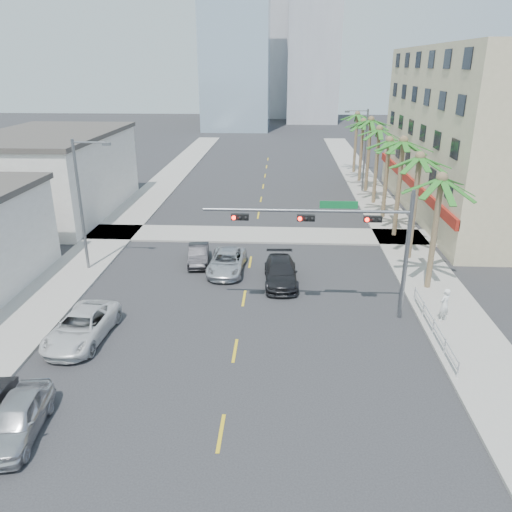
# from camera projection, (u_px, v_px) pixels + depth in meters

# --- Properties ---
(ground) EXTENTS (260.00, 260.00, 0.00)m
(ground) POSITION_uv_depth(u_px,v_px,m) (226.00, 401.00, 21.31)
(ground) COLOR #262628
(ground) RESTS_ON ground
(sidewalk_right) EXTENTS (4.00, 120.00, 0.15)m
(sidewalk_right) POSITION_uv_depth(u_px,v_px,m) (405.00, 245.00, 39.32)
(sidewalk_right) COLOR gray
(sidewalk_right) RESTS_ON ground
(sidewalk_left) EXTENTS (4.00, 120.00, 0.15)m
(sidewalk_left) POSITION_uv_depth(u_px,v_px,m) (106.00, 240.00, 40.51)
(sidewalk_left) COLOR gray
(sidewalk_left) RESTS_ON ground
(sidewalk_cross) EXTENTS (80.00, 4.00, 0.15)m
(sidewalk_cross) POSITION_uv_depth(u_px,v_px,m) (255.00, 235.00, 41.78)
(sidewalk_cross) COLOR gray
(sidewalk_cross) RESTS_ON ground
(building_right) EXTENTS (15.25, 28.00, 15.00)m
(building_right) POSITION_uv_depth(u_px,v_px,m) (500.00, 134.00, 45.47)
(building_right) COLOR #C2B288
(building_right) RESTS_ON ground
(building_left_far) EXTENTS (11.00, 18.00, 7.20)m
(building_left_far) POSITION_uv_depth(u_px,v_px,m) (52.00, 176.00, 47.06)
(building_left_far) COLOR beige
(building_left_far) RESTS_ON ground
(tower_far_left) EXTENTS (14.00, 14.00, 48.00)m
(tower_far_left) POSITION_uv_depth(u_px,v_px,m) (235.00, 8.00, 101.56)
(tower_far_left) COLOR #99B2C6
(tower_far_left) RESTS_ON ground
(tower_far_center) EXTENTS (16.00, 16.00, 42.00)m
(tower_far_center) POSITION_uv_depth(u_px,v_px,m) (265.00, 33.00, 130.34)
(tower_far_center) COLOR #ADADB2
(tower_far_center) RESTS_ON ground
(traffic_signal_mast) EXTENTS (11.12, 0.54, 7.20)m
(traffic_signal_mast) POSITION_uv_depth(u_px,v_px,m) (348.00, 232.00, 26.61)
(traffic_signal_mast) COLOR slate
(traffic_signal_mast) RESTS_ON ground
(palm_tree_0) EXTENTS (4.80, 4.80, 7.80)m
(palm_tree_0) POSITION_uv_depth(u_px,v_px,m) (442.00, 180.00, 29.37)
(palm_tree_0) COLOR brown
(palm_tree_0) RESTS_ON ground
(palm_tree_1) EXTENTS (4.80, 4.80, 8.16)m
(palm_tree_1) POSITION_uv_depth(u_px,v_px,m) (420.00, 158.00, 34.08)
(palm_tree_1) COLOR brown
(palm_tree_1) RESTS_ON ground
(palm_tree_2) EXTENTS (4.80, 4.80, 8.52)m
(palm_tree_2) POSITION_uv_depth(u_px,v_px,m) (404.00, 142.00, 38.80)
(palm_tree_2) COLOR brown
(palm_tree_2) RESTS_ON ground
(palm_tree_3) EXTENTS (4.80, 4.80, 7.80)m
(palm_tree_3) POSITION_uv_depth(u_px,v_px,m) (390.00, 141.00, 43.90)
(palm_tree_3) COLOR brown
(palm_tree_3) RESTS_ON ground
(palm_tree_4) EXTENTS (4.80, 4.80, 8.16)m
(palm_tree_4) POSITION_uv_depth(u_px,v_px,m) (379.00, 130.00, 48.62)
(palm_tree_4) COLOR brown
(palm_tree_4) RESTS_ON ground
(palm_tree_5) EXTENTS (4.80, 4.80, 8.52)m
(palm_tree_5) POSITION_uv_depth(u_px,v_px,m) (371.00, 121.00, 53.34)
(palm_tree_5) COLOR brown
(palm_tree_5) RESTS_ON ground
(palm_tree_6) EXTENTS (4.80, 4.80, 7.80)m
(palm_tree_6) POSITION_uv_depth(u_px,v_px,m) (363.00, 122.00, 58.43)
(palm_tree_6) COLOR brown
(palm_tree_6) RESTS_ON ground
(palm_tree_7) EXTENTS (4.80, 4.80, 8.16)m
(palm_tree_7) POSITION_uv_depth(u_px,v_px,m) (357.00, 115.00, 63.15)
(palm_tree_7) COLOR brown
(palm_tree_7) RESTS_ON ground
(streetlight_left) EXTENTS (2.55, 0.25, 9.00)m
(streetlight_left) POSITION_uv_depth(u_px,v_px,m) (83.00, 199.00, 33.07)
(streetlight_left) COLOR slate
(streetlight_left) RESTS_ON ground
(streetlight_right) EXTENTS (2.55, 0.25, 9.00)m
(streetlight_right) POSITION_uv_depth(u_px,v_px,m) (363.00, 146.00, 54.35)
(streetlight_right) COLOR slate
(streetlight_right) RESTS_ON ground
(guardrail) EXTENTS (0.08, 8.08, 1.00)m
(guardrail) POSITION_uv_depth(u_px,v_px,m) (434.00, 325.00, 26.15)
(guardrail) COLOR silver
(guardrail) RESTS_ON ground
(car_parked_near) EXTENTS (2.25, 4.62, 1.52)m
(car_parked_near) POSITION_uv_depth(u_px,v_px,m) (17.00, 419.00, 19.10)
(car_parked_near) COLOR #BABBBF
(car_parked_near) RESTS_ON ground
(car_parked_far) EXTENTS (2.84, 5.58, 1.51)m
(car_parked_far) POSITION_uv_depth(u_px,v_px,m) (82.00, 327.00, 25.78)
(car_parked_far) COLOR silver
(car_parked_far) RESTS_ON ground
(car_lane_left) EXTENTS (1.87, 4.14, 1.32)m
(car_lane_left) POSITION_uv_depth(u_px,v_px,m) (199.00, 254.00, 35.82)
(car_lane_left) COLOR black
(car_lane_left) RESTS_ON ground
(car_lane_center) EXTENTS (2.48, 5.15, 1.41)m
(car_lane_center) POSITION_uv_depth(u_px,v_px,m) (227.00, 262.00, 34.35)
(car_lane_center) COLOR silver
(car_lane_center) RESTS_ON ground
(car_lane_right) EXTENTS (2.36, 5.28, 1.50)m
(car_lane_right) POSITION_uv_depth(u_px,v_px,m) (281.00, 272.00, 32.52)
(car_lane_right) COLOR black
(car_lane_right) RESTS_ON ground
(pedestrian) EXTENTS (0.83, 0.79, 1.92)m
(pedestrian) POSITION_uv_depth(u_px,v_px,m) (444.00, 305.00, 27.36)
(pedestrian) COLOR white
(pedestrian) RESTS_ON sidewalk_right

